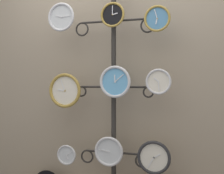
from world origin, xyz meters
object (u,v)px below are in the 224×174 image
at_px(clock_top_right, 157,19).
at_px(clock_bottom_center, 109,151).
at_px(clock_top_center, 113,15).
at_px(clock_bottom_left, 67,155).
at_px(display_stand, 114,129).
at_px(clock_bottom_right, 154,158).
at_px(clock_middle_center, 115,82).
at_px(clock_top_left, 61,17).
at_px(clock_middle_left, 65,91).
at_px(clock_middle_right, 159,82).

relative_size(clock_top_right, clock_bottom_center, 0.84).
bearing_deg(clock_top_center, clock_bottom_left, 179.69).
xyz_separation_m(display_stand, clock_bottom_right, (0.40, -0.10, -0.21)).
xyz_separation_m(clock_top_center, clock_bottom_right, (0.37, 0.01, -1.25)).
bearing_deg(clock_bottom_right, clock_middle_center, 179.18).
xyz_separation_m(display_stand, clock_bottom_center, (-0.02, -0.08, -0.19)).
height_order(clock_bottom_center, clock_bottom_right, clock_bottom_center).
bearing_deg(clock_middle_center, clock_top_center, -151.41).
xyz_separation_m(display_stand, clock_top_right, (0.42, -0.09, 0.98)).
distance_m(clock_top_left, clock_bottom_center, 1.32).
relative_size(display_stand, clock_middle_left, 6.50).
xyz_separation_m(clock_top_center, clock_top_right, (0.39, 0.02, -0.06)).
distance_m(clock_middle_center, clock_bottom_left, 0.84).
bearing_deg(clock_top_center, clock_top_right, 2.81).
bearing_deg(clock_bottom_right, clock_bottom_center, 177.35).
relative_size(display_stand, clock_bottom_right, 7.28).
bearing_deg(clock_bottom_left, clock_top_center, -0.31).
relative_size(clock_top_center, clock_bottom_right, 0.76).
xyz_separation_m(clock_top_right, clock_bottom_left, (-0.85, -0.02, -1.23)).
relative_size(clock_top_right, clock_middle_right, 1.02).
height_order(clock_top_center, clock_bottom_right, clock_top_center).
distance_m(clock_top_center, clock_middle_left, 0.83).
relative_size(clock_top_left, clock_top_center, 1.22).
xyz_separation_m(clock_bottom_center, clock_bottom_right, (0.42, -0.02, -0.02)).
relative_size(clock_bottom_left, clock_bottom_center, 0.70).
bearing_deg(clock_bottom_left, clock_bottom_right, 0.23).
bearing_deg(clock_top_right, clock_bottom_left, -178.87).
xyz_separation_m(clock_top_left, clock_middle_center, (0.53, 0.01, -0.61)).
relative_size(clock_top_right, clock_middle_left, 0.70).
height_order(clock_top_center, clock_top_right, clock_top_center).
distance_m(display_stand, clock_middle_left, 0.59).
bearing_deg(clock_top_center, clock_bottom_center, 150.42).
relative_size(clock_middle_right, clock_bottom_center, 0.83).
xyz_separation_m(clock_top_left, clock_middle_right, (0.91, 0.03, -0.61)).
bearing_deg(clock_top_right, display_stand, 168.00).
bearing_deg(clock_bottom_right, clock_top_center, -179.10).
bearing_deg(clock_bottom_right, clock_middle_right, 38.68).
xyz_separation_m(clock_middle_left, clock_bottom_right, (0.86, -0.02, -0.57)).
height_order(clock_middle_center, clock_bottom_left, clock_middle_center).
xyz_separation_m(clock_top_left, clock_bottom_left, (0.05, 0.00, -1.30)).
height_order(clock_middle_right, clock_bottom_left, clock_middle_right).
distance_m(display_stand, clock_top_left, 1.16).
distance_m(clock_top_right, clock_bottom_center, 1.25).
xyz_separation_m(clock_top_left, clock_bottom_center, (0.46, 0.02, -1.24)).
bearing_deg(clock_top_right, clock_bottom_right, -150.49).
xyz_separation_m(clock_middle_left, clock_middle_center, (0.50, -0.01, 0.08)).
distance_m(clock_top_left, clock_bottom_left, 1.30).
distance_m(display_stand, clock_top_right, 1.07).
height_order(clock_top_center, clock_middle_right, clock_top_center).
bearing_deg(display_stand, clock_top_center, -76.49).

